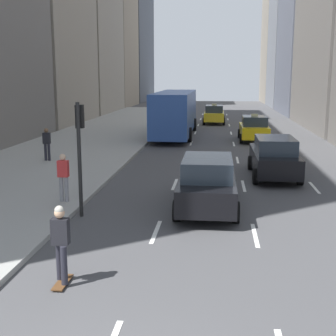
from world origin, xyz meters
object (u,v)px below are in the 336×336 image
at_px(sedan_black_near, 274,157).
at_px(sedan_silver_behind, 207,182).
at_px(city_bus, 175,112).
at_px(skateboarder, 61,242).
at_px(pedestrian_mid_block, 63,175).
at_px(pedestrian_far_walking, 47,143).
at_px(traffic_light_pole, 80,141).
at_px(taxi_lead, 214,114).
at_px(taxi_second, 254,128).

bearing_deg(sedan_black_near, sedan_silver_behind, -117.77).
distance_m(city_bus, skateboarder, 25.51).
distance_m(skateboarder, pedestrian_mid_block, 6.36).
height_order(sedan_silver_behind, city_bus, city_bus).
xyz_separation_m(skateboarder, pedestrian_far_walking, (-5.34, 13.66, 0.10)).
distance_m(pedestrian_far_walking, traffic_light_pole, 9.80).
bearing_deg(city_bus, pedestrian_far_walking, -114.80).
bearing_deg(city_bus, taxi_lead, 73.39).
bearing_deg(pedestrian_far_walking, skateboarder, -68.65).
bearing_deg(skateboarder, sedan_silver_behind, 64.56).
xyz_separation_m(sedan_silver_behind, skateboarder, (-2.94, -6.18, 0.06)).
distance_m(pedestrian_mid_block, pedestrian_far_walking, 8.33).
xyz_separation_m(city_bus, pedestrian_mid_block, (-2.08, -19.44, -0.72)).
bearing_deg(traffic_light_pole, pedestrian_mid_block, 130.97).
relative_size(taxi_lead, sedan_silver_behind, 0.88).
bearing_deg(skateboarder, traffic_light_pole, 101.49).
height_order(taxi_lead, sedan_black_near, taxi_lead).
relative_size(taxi_second, sedan_black_near, 0.89).
distance_m(sedan_silver_behind, traffic_light_pole, 4.40).
relative_size(sedan_silver_behind, traffic_light_pole, 1.38).
relative_size(sedan_black_near, traffic_light_pole, 1.38).
distance_m(sedan_black_near, city_bus, 15.11).
bearing_deg(skateboarder, pedestrian_far_walking, 111.35).
bearing_deg(sedan_black_near, pedestrian_far_walking, 168.93).
bearing_deg(pedestrian_mid_block, city_bus, 83.90).
height_order(pedestrian_mid_block, pedestrian_far_walking, same).
bearing_deg(taxi_lead, pedestrian_far_walking, -111.28).
bearing_deg(pedestrian_far_walking, traffic_light_pole, -63.51).
distance_m(taxi_lead, sedan_silver_behind, 28.74).
bearing_deg(sedan_black_near, skateboarder, -116.53).
distance_m(taxi_lead, traffic_light_pole, 30.24).
height_order(skateboarder, pedestrian_mid_block, pedestrian_mid_block).
xyz_separation_m(taxi_second, traffic_light_pole, (-6.75, -18.22, 1.53)).
xyz_separation_m(sedan_black_near, sedan_silver_behind, (-2.80, -5.32, -0.00)).
bearing_deg(traffic_light_pole, sedan_silver_behind, 16.94).
xyz_separation_m(taxi_second, sedan_black_near, (0.00, -11.70, 0.03)).
relative_size(sedan_silver_behind, pedestrian_mid_block, 3.02).
distance_m(sedan_black_near, skateboarder, 12.85).
relative_size(city_bus, pedestrian_mid_block, 7.04).
bearing_deg(taxi_lead, city_bus, -106.61).
distance_m(skateboarder, pedestrian_far_walking, 14.67).
bearing_deg(skateboarder, pedestrian_mid_block, 107.85).
bearing_deg(taxi_second, sedan_black_near, -90.00).
distance_m(taxi_second, skateboarder, 23.90).
bearing_deg(traffic_light_pole, skateboarder, -78.51).
bearing_deg(pedestrian_mid_block, traffic_light_pole, -49.03).
bearing_deg(sedan_silver_behind, pedestrian_far_walking, 137.89).
height_order(taxi_second, sedan_black_near, taxi_second).
relative_size(taxi_lead, sedan_black_near, 0.89).
height_order(pedestrian_mid_block, traffic_light_pole, traffic_light_pole).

